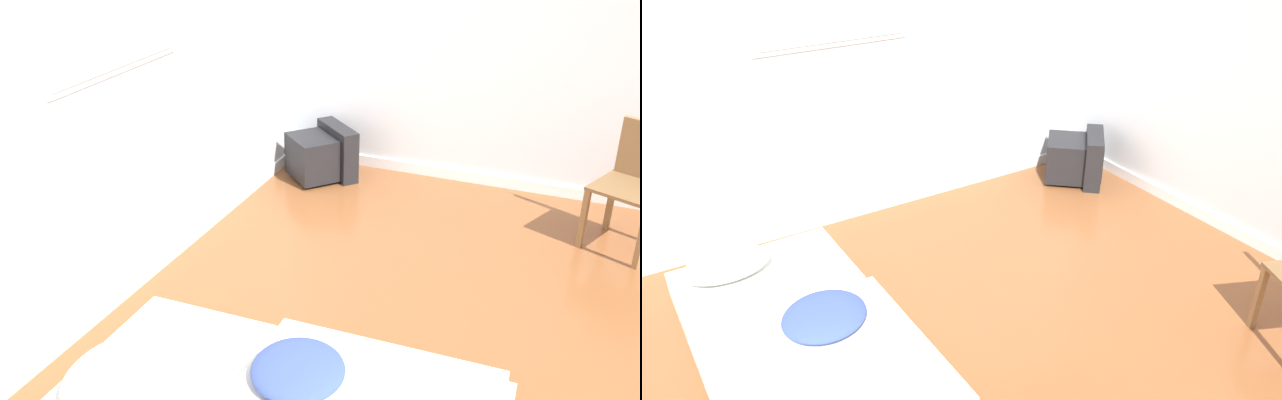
{
  "view_description": "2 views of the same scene",
  "coord_description": "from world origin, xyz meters",
  "views": [
    {
      "loc": [
        -2.37,
        0.03,
        2.35
      ],
      "look_at": [
        1.12,
        1.49,
        0.53
      ],
      "focal_mm": 40.0,
      "sensor_mm": 36.0,
      "label": 1
    },
    {
      "loc": [
        -0.79,
        -1.5,
        2.37
      ],
      "look_at": [
        1.14,
        1.64,
        0.38
      ],
      "focal_mm": 35.0,
      "sensor_mm": 36.0,
      "label": 2
    }
  ],
  "objects": [
    {
      "name": "wall_right",
      "position": [
        2.94,
        0.0,
        1.29
      ],
      "size": [
        0.08,
        7.33,
        2.6
      ],
      "color": "silver",
      "rests_on": "ground_plane"
    },
    {
      "name": "crt_tv",
      "position": [
        2.54,
        2.06,
        0.2
      ],
      "size": [
        0.63,
        0.63,
        0.42
      ],
      "color": "black",
      "rests_on": "ground_plane"
    },
    {
      "name": "wall_back",
      "position": [
        0.01,
        2.49,
        1.3
      ],
      "size": [
        8.22,
        0.08,
        2.6
      ],
      "color": "silver",
      "rests_on": "ground_plane"
    },
    {
      "name": "wooden_chair",
      "position": [
        2.32,
        -0.25,
        0.49
      ],
      "size": [
        0.57,
        0.57,
        0.82
      ],
      "color": "olive",
      "rests_on": "ground_plane"
    }
  ]
}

